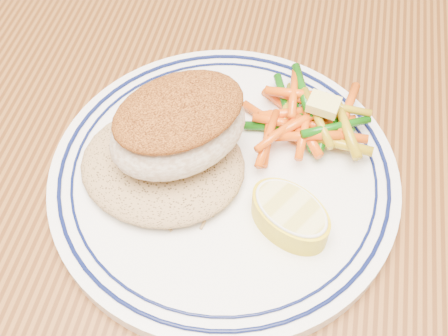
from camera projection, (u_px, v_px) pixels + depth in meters
The scene contains 7 objects.
dining_table at pixel (220, 283), 0.50m from camera, with size 1.50×0.90×0.75m.
plate at pixel (224, 176), 0.44m from camera, with size 0.27×0.27×0.02m.
rice_pilaf at pixel (162, 162), 0.42m from camera, with size 0.13×0.11×0.02m, color #A07E50.
fish_fillet at pixel (179, 126), 0.40m from camera, with size 0.13×0.13×0.05m.
vegetable_pile at pixel (306, 119), 0.44m from camera, with size 0.11×0.11×0.03m.
butter_pat at pixel (324, 105), 0.43m from camera, with size 0.02×0.02×0.01m, color #F5E978.
lemon_wedge at pixel (290, 215), 0.39m from camera, with size 0.08×0.08×0.02m.
Camera 1 is at (0.04, -0.20, 1.12)m, focal length 45.00 mm.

